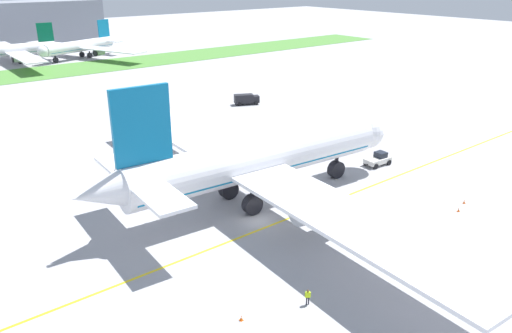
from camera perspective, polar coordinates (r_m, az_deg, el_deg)
The scene contains 12 objects.
ground_plane at distance 65.80m, azimuth 0.11°, elevation -6.25°, with size 600.00×600.00×0.00m, color #9E9EA3.
apron_taxi_line at distance 64.44m, azimuth 1.23°, elevation -6.89°, with size 280.00×0.36×0.01m, color yellow.
grass_median_strip at distance 174.23m, azimuth -26.39°, elevation 9.13°, with size 320.00×24.00×0.10m, color #4C8438.
airliner_foreground at distance 68.82m, azimuth -0.12°, elevation 0.75°, with size 49.31×76.75×18.47m.
pushback_tug at distance 86.55m, azimuth 13.72°, elevation 0.81°, with size 6.43×2.93×2.17m.
ground_crew_wingwalker_port at distance 50.62m, azimuth 5.91°, elevation -14.39°, with size 0.52×0.45×1.69m.
traffic_cone_near_nose at distance 76.37m, azimuth 22.61°, elevation -3.70°, with size 0.36×0.36×0.58m.
traffic_cone_port_wing at distance 73.57m, azimuth 22.06°, elevation -4.57°, with size 0.36×0.36×0.58m.
traffic_cone_starboard_wing at distance 48.92m, azimuth -1.69°, elevation -16.83°, with size 0.36×0.36×0.58m.
service_truck_baggage_loader at distance 123.08m, azimuth -1.10°, elevation 7.70°, with size 6.32×4.48×2.51m.
parked_airliner_far_centre at distance 198.67m, azimuth -26.10°, elevation 11.76°, with size 37.84×59.42×13.20m.
parked_airliner_far_right at distance 201.32m, azimuth -19.31°, elevation 12.79°, with size 35.10×56.00×13.03m.
Camera 1 is at (-36.61, -45.34, 30.55)m, focal length 35.16 mm.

